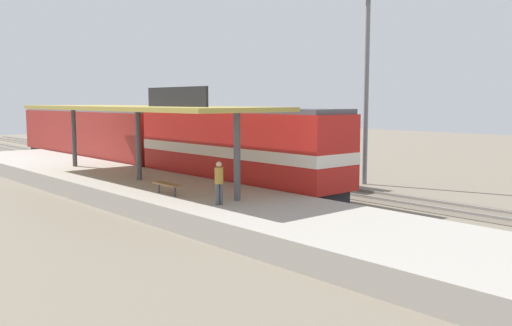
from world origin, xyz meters
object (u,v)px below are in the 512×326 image
Objects in this scene: locomotive at (236,149)px; light_mast at (367,42)px; passenger_carriage_single at (90,135)px; platform_bench at (167,185)px; person_waiting at (219,181)px; freight_car at (254,148)px.

light_mast is (7.80, -2.60, 5.99)m from locomotive.
platform_bench is at bearing -106.25° from passenger_carriage_single.
passenger_carriage_single reaches higher than person_waiting.
light_mast reaches higher than person_waiting.
light_mast is (13.80, -0.02, 7.05)m from platform_bench.
locomotive is 10.17m from light_mast.
platform_bench is 15.50m from light_mast.
person_waiting is at bearing -133.89° from locomotive.
passenger_carriage_single is 24.63m from person_waiting.
passenger_carriage_single is (6.00, 20.59, 0.97)m from platform_bench.
locomotive is 8.44× the size of person_waiting.
light_mast is at bearing -0.07° from platform_bench.
locomotive is 18.00m from passenger_carriage_single.
freight_car reaches higher than person_waiting.
light_mast is 15.39m from person_waiting.
passenger_carriage_single is 11.70× the size of person_waiting.
freight_car reaches higher than platform_bench.
locomotive reaches higher than freight_car.
passenger_carriage_single is 14.96m from freight_car.
passenger_carriage_single is 1.67× the size of freight_car.
person_waiting is at bearing -136.72° from freight_car.
passenger_carriage_single is at bearing 107.92° from freight_car.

